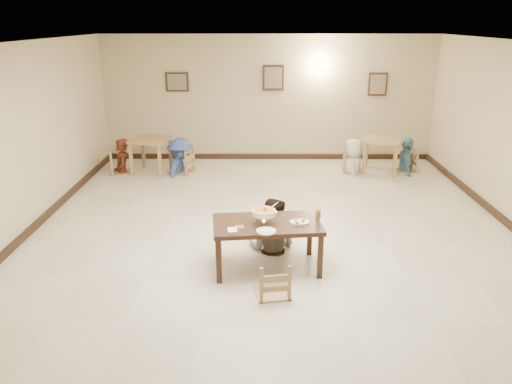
{
  "coord_description": "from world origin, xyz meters",
  "views": [
    {
      "loc": [
        -0.23,
        -7.14,
        3.32
      ],
      "look_at": [
        -0.28,
        -0.19,
        0.91
      ],
      "focal_mm": 35.0,
      "sensor_mm": 36.0,
      "label": 1
    }
  ],
  "objects_px": {
    "bg_chair_ll": "(121,150)",
    "bg_diner_c": "(354,139)",
    "drink_glass": "(318,213)",
    "main_table": "(267,228)",
    "curry_warmer": "(264,212)",
    "bg_table_right": "(381,144)",
    "main_diner": "(272,199)",
    "bg_diner_b": "(179,138)",
    "chair_far": "(270,218)",
    "bg_table_left": "(150,144)",
    "bg_chair_lr": "(180,150)",
    "bg_chair_rl": "(353,153)",
    "bg_diner_d": "(408,138)",
    "chair_near": "(273,262)",
    "bg_diner_a": "(120,139)",
    "bg_chair_rr": "(407,151)"
  },
  "relations": [
    {
      "from": "curry_warmer",
      "to": "bg_chair_rl",
      "type": "bearing_deg",
      "value": 66.38
    },
    {
      "from": "bg_diner_b",
      "to": "bg_table_right",
      "type": "bearing_deg",
      "value": -77.4
    },
    {
      "from": "main_table",
      "to": "chair_far",
      "type": "distance_m",
      "value": 0.76
    },
    {
      "from": "main_table",
      "to": "bg_chair_rl",
      "type": "bearing_deg",
      "value": 60.66
    },
    {
      "from": "drink_glass",
      "to": "bg_chair_lr",
      "type": "xyz_separation_m",
      "value": [
        -2.61,
        4.39,
        -0.22
      ]
    },
    {
      "from": "bg_chair_lr",
      "to": "bg_diner_c",
      "type": "bearing_deg",
      "value": 107.34
    },
    {
      "from": "bg_diner_a",
      "to": "bg_chair_rr",
      "type": "bearing_deg",
      "value": 72.59
    },
    {
      "from": "bg_diner_b",
      "to": "bg_diner_d",
      "type": "bearing_deg",
      "value": -76.85
    },
    {
      "from": "bg_chair_rl",
      "to": "bg_diner_d",
      "type": "bearing_deg",
      "value": -81.43
    },
    {
      "from": "curry_warmer",
      "to": "bg_diner_c",
      "type": "height_order",
      "value": "bg_diner_c"
    },
    {
      "from": "bg_chair_rl",
      "to": "main_diner",
      "type": "bearing_deg",
      "value": 159.21
    },
    {
      "from": "bg_diner_d",
      "to": "drink_glass",
      "type": "bearing_deg",
      "value": 155.77
    },
    {
      "from": "main_table",
      "to": "bg_diner_c",
      "type": "distance_m",
      "value": 5.11
    },
    {
      "from": "curry_warmer",
      "to": "bg_chair_lr",
      "type": "bearing_deg",
      "value": 111.86
    },
    {
      "from": "drink_glass",
      "to": "bg_chair_ll",
      "type": "bearing_deg",
      "value": 131.93
    },
    {
      "from": "main_diner",
      "to": "chair_far",
      "type": "bearing_deg",
      "value": -54.43
    },
    {
      "from": "bg_table_left",
      "to": "bg_diner_d",
      "type": "relative_size",
      "value": 0.59
    },
    {
      "from": "bg_chair_ll",
      "to": "bg_chair_rl",
      "type": "relative_size",
      "value": 1.21
    },
    {
      "from": "bg_table_left",
      "to": "bg_diner_a",
      "type": "xyz_separation_m",
      "value": [
        -0.67,
        -0.06,
        0.14
      ]
    },
    {
      "from": "bg_diner_a",
      "to": "chair_near",
      "type": "bearing_deg",
      "value": 12.76
    },
    {
      "from": "main_table",
      "to": "bg_chair_ll",
      "type": "distance_m",
      "value": 5.59
    },
    {
      "from": "bg_chair_lr",
      "to": "bg_chair_rl",
      "type": "bearing_deg",
      "value": 107.34
    },
    {
      "from": "bg_diner_a",
      "to": "drink_glass",
      "type": "bearing_deg",
      "value": 22.76
    },
    {
      "from": "bg_diner_b",
      "to": "bg_diner_d",
      "type": "height_order",
      "value": "bg_diner_b"
    },
    {
      "from": "main_diner",
      "to": "bg_chair_ll",
      "type": "distance_m",
      "value": 5.15
    },
    {
      "from": "main_diner",
      "to": "bg_chair_lr",
      "type": "relative_size",
      "value": 1.49
    },
    {
      "from": "chair_near",
      "to": "bg_chair_lr",
      "type": "height_order",
      "value": "bg_chair_lr"
    },
    {
      "from": "bg_table_right",
      "to": "bg_diner_a",
      "type": "bearing_deg",
      "value": -178.73
    },
    {
      "from": "main_diner",
      "to": "bg_diner_b",
      "type": "height_order",
      "value": "bg_diner_b"
    },
    {
      "from": "chair_far",
      "to": "curry_warmer",
      "type": "xyz_separation_m",
      "value": [
        -0.1,
        -0.8,
        0.4
      ]
    },
    {
      "from": "bg_chair_ll",
      "to": "bg_diner_c",
      "type": "distance_m",
      "value": 5.26
    },
    {
      "from": "main_table",
      "to": "bg_diner_b",
      "type": "height_order",
      "value": "bg_diner_b"
    },
    {
      "from": "main_diner",
      "to": "main_table",
      "type": "bearing_deg",
      "value": 100.71
    },
    {
      "from": "main_diner",
      "to": "bg_diner_d",
      "type": "bearing_deg",
      "value": -109.48
    },
    {
      "from": "chair_near",
      "to": "main_table",
      "type": "bearing_deg",
      "value": -94.79
    },
    {
      "from": "bg_table_right",
      "to": "drink_glass",
      "type": "bearing_deg",
      "value": -113.09
    },
    {
      "from": "bg_table_left",
      "to": "bg_chair_lr",
      "type": "distance_m",
      "value": 0.68
    },
    {
      "from": "bg_chair_ll",
      "to": "bg_chair_lr",
      "type": "relative_size",
      "value": 1.0
    },
    {
      "from": "bg_diner_a",
      "to": "bg_diner_b",
      "type": "distance_m",
      "value": 1.33
    },
    {
      "from": "chair_far",
      "to": "bg_table_right",
      "type": "bearing_deg",
      "value": 74.88
    },
    {
      "from": "bg_table_left",
      "to": "bg_chair_ll",
      "type": "height_order",
      "value": "bg_chair_ll"
    },
    {
      "from": "chair_far",
      "to": "bg_table_right",
      "type": "relative_size",
      "value": 0.95
    },
    {
      "from": "drink_glass",
      "to": "bg_chair_rr",
      "type": "height_order",
      "value": "bg_chair_rr"
    },
    {
      "from": "bg_diner_a",
      "to": "bg_table_right",
      "type": "bearing_deg",
      "value": 72.11
    },
    {
      "from": "main_table",
      "to": "bg_table_right",
      "type": "distance_m",
      "value": 5.39
    },
    {
      "from": "bg_diner_a",
      "to": "bg_diner_d",
      "type": "distance_m",
      "value": 6.5
    },
    {
      "from": "bg_chair_lr",
      "to": "bg_diner_b",
      "type": "distance_m",
      "value": 0.28
    },
    {
      "from": "curry_warmer",
      "to": "bg_table_right",
      "type": "bearing_deg",
      "value": 60.46
    },
    {
      "from": "drink_glass",
      "to": "bg_chair_ll",
      "type": "relative_size",
      "value": 0.13
    },
    {
      "from": "chair_near",
      "to": "bg_table_left",
      "type": "distance_m",
      "value": 5.95
    }
  ]
}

